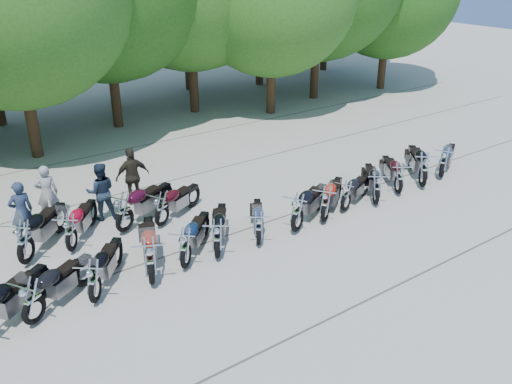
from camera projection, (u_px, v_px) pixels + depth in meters
ground at (288, 247)px, 14.83m from camera, size 90.00×90.00×0.00m
motorcycle_1 at (32, 300)px, 11.51m from camera, size 2.32×1.82×1.30m
motorcycle_2 at (94, 280)px, 12.23m from camera, size 1.93×2.16×1.26m
motorcycle_3 at (150, 259)px, 12.86m from camera, size 1.75×2.64×1.44m
motorcycle_4 at (185, 247)px, 13.55m from camera, size 2.12×2.07×1.29m
motorcycle_5 at (217, 238)px, 13.99m from camera, size 1.91×2.25×1.29m
motorcycle_6 at (259, 227)px, 14.65m from camera, size 1.66×2.02×1.15m
motorcycle_7 at (298, 212)px, 15.27m from camera, size 2.50×1.75×1.37m
motorcycle_8 at (326, 203)px, 15.84m from camera, size 2.30×1.89×1.31m
motorcycle_9 at (346, 195)px, 16.53m from camera, size 2.16×1.35×1.17m
motorcycle_10 at (377, 187)px, 16.93m from camera, size 1.92×2.20×1.27m
motorcycle_11 at (399, 177)px, 17.68m from camera, size 1.78×2.23×1.25m
motorcycle_12 at (424, 169)px, 18.14m from camera, size 2.20×2.47×1.44m
motorcycle_13 at (444, 162)px, 18.91m from camera, size 2.37×1.68×1.30m
motorcycle_14 at (24, 241)px, 13.69m from camera, size 2.30×2.38×1.43m
motorcycle_15 at (70, 231)px, 14.31m from camera, size 1.92×2.18×1.27m
motorcycle_16 at (124, 211)px, 15.24m from camera, size 2.59×1.79×1.42m
motorcycle_17 at (161, 208)px, 15.63m from camera, size 2.25×1.56×1.23m
rider_0 at (21, 211)px, 14.83m from camera, size 0.66×0.45×1.76m
rider_1 at (101, 192)px, 16.02m from camera, size 1.03×0.91×1.78m
rider_2 at (133, 176)px, 16.99m from camera, size 1.12×0.54×1.86m
rider_3 at (47, 193)px, 15.96m from camera, size 0.72×0.57×1.75m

